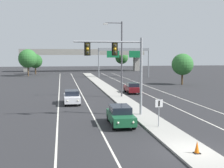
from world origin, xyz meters
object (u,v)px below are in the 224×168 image
(overhead_signal_mast, at_px, (121,60))
(tree_far_left_c, at_px, (35,61))
(car_oncoming_green, at_px, (120,115))
(car_receding_darkred, at_px, (132,88))
(traffic_cone_median_nose, at_px, (197,147))
(tree_far_left_a, at_px, (28,59))
(tree_far_right_c, at_px, (182,64))
(tree_far_right_b, at_px, (122,58))
(car_oncoming_white, at_px, (72,97))
(median_sign_post, at_px, (159,109))
(street_lamp_median, at_px, (120,55))
(highway_sign_gantry, at_px, (124,53))

(overhead_signal_mast, height_order, tree_far_left_c, overhead_signal_mast)
(car_oncoming_green, height_order, car_receding_darkred, same)
(car_receding_darkred, relative_size, traffic_cone_median_nose, 6.10)
(overhead_signal_mast, bearing_deg, tree_far_left_a, 104.55)
(overhead_signal_mast, xyz_separation_m, tree_far_right_c, (17.59, 26.53, -1.35))
(tree_far_right_b, bearing_deg, traffic_cone_median_nose, -99.22)
(tree_far_right_c, bearing_deg, car_receding_darkred, -140.23)
(tree_far_right_b, distance_m, tree_far_left_c, 37.37)
(car_oncoming_white, relative_size, traffic_cone_median_nose, 6.05)
(median_sign_post, distance_m, car_receding_darkred, 21.15)
(tree_far_right_b, xyz_separation_m, tree_far_right_c, (0.04, -56.95, -0.74))
(overhead_signal_mast, distance_m, tree_far_left_a, 56.50)
(overhead_signal_mast, relative_size, tree_far_left_a, 0.99)
(car_oncoming_white, height_order, traffic_cone_median_nose, car_oncoming_white)
(median_sign_post, distance_m, tree_far_right_b, 89.68)
(street_lamp_median, bearing_deg, highway_sign_gantry, 76.89)
(car_receding_darkred, distance_m, tree_far_left_c, 49.17)
(highway_sign_gantry, height_order, tree_far_left_c, highway_sign_gantry)
(street_lamp_median, xyz_separation_m, car_oncoming_green, (-3.04, -15.12, -4.97))
(traffic_cone_median_nose, bearing_deg, highway_sign_gantry, 81.88)
(tree_far_right_b, bearing_deg, overhead_signal_mast, -101.87)
(car_receding_darkred, bearing_deg, car_oncoming_green, -106.56)
(median_sign_post, relative_size, car_oncoming_green, 0.49)
(car_oncoming_green, height_order, highway_sign_gantry, highway_sign_gantry)
(car_receding_darkred, distance_m, highway_sign_gantry, 31.23)
(traffic_cone_median_nose, bearing_deg, street_lamp_median, 89.52)
(street_lamp_median, relative_size, tree_far_right_b, 1.40)
(car_oncoming_green, distance_m, tree_far_left_c, 66.16)
(car_oncoming_white, xyz_separation_m, tree_far_right_c, (21.81, 18.49, 3.10))
(street_lamp_median, relative_size, car_receding_darkred, 2.22)
(traffic_cone_median_nose, distance_m, highway_sign_gantry, 58.45)
(tree_far_right_b, distance_m, tree_far_right_c, 56.95)
(tree_far_left_c, bearing_deg, tree_far_left_a, -100.54)
(car_oncoming_green, bearing_deg, tree_far_right_c, 58.44)
(overhead_signal_mast, height_order, tree_far_right_b, overhead_signal_mast)
(car_oncoming_green, xyz_separation_m, tree_far_right_c, (18.24, 29.70, 3.10))
(car_oncoming_white, bearing_deg, tree_far_right_c, 40.29)
(car_oncoming_white, relative_size, tree_far_right_b, 0.63)
(car_oncoming_white, bearing_deg, median_sign_post, -63.85)
(tree_far_right_b, bearing_deg, highway_sign_gantry, -100.90)
(highway_sign_gantry, relative_size, tree_far_right_b, 1.86)
(highway_sign_gantry, height_order, tree_far_right_c, highway_sign_gantry)
(median_sign_post, height_order, tree_far_right_b, tree_far_right_b)
(overhead_signal_mast, height_order, car_oncoming_white, overhead_signal_mast)
(car_receding_darkred, distance_m, tree_far_right_c, 16.56)
(car_oncoming_green, xyz_separation_m, tree_far_left_c, (-12.22, 64.95, 3.07))
(overhead_signal_mast, height_order, tree_far_right_c, overhead_signal_mast)
(overhead_signal_mast, relative_size, street_lamp_median, 0.72)
(overhead_signal_mast, height_order, street_lamp_median, street_lamp_median)
(car_receding_darkred, relative_size, tree_far_right_c, 0.75)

